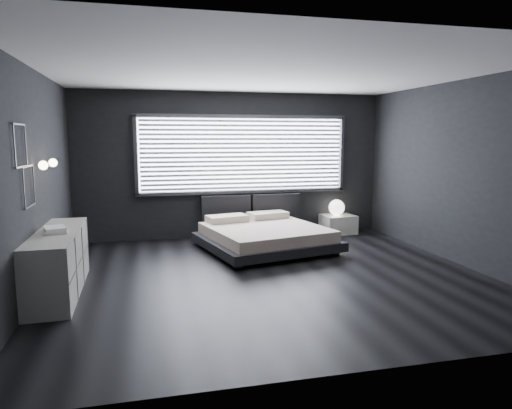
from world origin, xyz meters
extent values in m
plane|color=black|center=(0.00, 0.00, 0.00)|extent=(6.00, 6.00, 0.00)
plane|color=silver|center=(0.00, 0.00, 2.80)|extent=(6.00, 6.00, 0.00)
cube|color=black|center=(0.00, 2.75, 1.40)|extent=(6.00, 0.04, 2.80)
cube|color=black|center=(0.00, -2.75, 1.40)|extent=(6.00, 0.04, 2.80)
cube|color=black|center=(-3.00, 0.00, 1.40)|extent=(0.04, 5.50, 2.80)
cube|color=black|center=(3.00, 0.00, 1.40)|extent=(0.04, 5.50, 2.80)
cube|color=white|center=(0.20, 2.73, 1.61)|extent=(4.00, 0.02, 1.38)
cube|color=#47474C|center=(-1.84, 2.70, 1.61)|extent=(0.06, 0.08, 1.48)
cube|color=#47474C|center=(2.24, 2.70, 1.61)|extent=(0.06, 0.08, 1.48)
cube|color=#47474C|center=(0.20, 2.70, 2.34)|extent=(4.14, 0.08, 0.06)
cube|color=#47474C|center=(0.20, 2.70, 0.88)|extent=(4.14, 0.08, 0.06)
cube|color=silver|center=(0.20, 2.67, 1.61)|extent=(3.94, 0.03, 1.32)
cube|color=black|center=(-0.17, 2.64, 0.57)|extent=(0.96, 0.16, 0.52)
cube|color=black|center=(0.83, 2.64, 0.57)|extent=(0.96, 0.16, 0.52)
cylinder|color=silver|center=(-2.95, 0.05, 1.60)|extent=(0.10, 0.02, 0.02)
sphere|color=#FFE5B7|center=(-2.88, 0.05, 1.60)|extent=(0.11, 0.11, 0.11)
cylinder|color=silver|center=(-2.95, 0.65, 1.60)|extent=(0.10, 0.02, 0.02)
sphere|color=#FFE5B7|center=(-2.88, 0.65, 1.60)|extent=(0.11, 0.11, 0.11)
cube|color=#47474C|center=(-2.98, -0.55, 2.08)|extent=(0.01, 0.46, 0.02)
cube|color=#47474C|center=(-2.98, -0.55, 1.62)|extent=(0.01, 0.46, 0.02)
cube|color=#47474C|center=(-2.98, -0.32, 1.85)|extent=(0.01, 0.02, 0.46)
cube|color=#47474C|center=(-2.98, -0.78, 1.85)|extent=(0.01, 0.02, 0.46)
cube|color=#47474C|center=(-2.98, -0.30, 1.61)|extent=(0.01, 0.46, 0.02)
cube|color=#47474C|center=(-2.98, -0.30, 1.15)|extent=(0.01, 0.46, 0.02)
cube|color=#47474C|center=(-2.98, -0.07, 1.38)|extent=(0.01, 0.02, 0.46)
cube|color=#47474C|center=(-2.98, -0.53, 1.38)|extent=(0.01, 0.02, 0.46)
cube|color=black|center=(-0.36, 0.50, 0.04)|extent=(0.13, 0.13, 0.07)
cube|color=black|center=(1.37, 0.90, 0.04)|extent=(0.13, 0.13, 0.07)
cube|color=black|center=(-0.72, 2.05, 0.04)|extent=(0.13, 0.13, 0.07)
cube|color=black|center=(1.01, 2.45, 0.04)|extent=(0.13, 0.13, 0.07)
cube|color=black|center=(0.33, 1.48, 0.15)|extent=(2.44, 2.37, 0.15)
cube|color=beige|center=(0.33, 1.48, 0.32)|extent=(2.19, 2.19, 0.19)
cube|color=beige|center=(-0.25, 2.09, 0.47)|extent=(0.80, 0.55, 0.12)
cube|color=beige|center=(0.57, 2.28, 0.47)|extent=(0.80, 0.55, 0.12)
cube|color=silver|center=(2.12, 2.50, 0.19)|extent=(0.67, 0.57, 0.37)
sphere|color=white|center=(2.08, 2.50, 0.53)|extent=(0.32, 0.32, 0.32)
cube|color=silver|center=(-2.78, -0.04, 0.39)|extent=(0.58, 1.97, 0.79)
cube|color=#47474C|center=(-2.50, -0.04, 0.39)|extent=(0.04, 1.94, 0.77)
cube|color=white|center=(-2.77, -0.11, 0.81)|extent=(0.34, 0.40, 0.04)
cube|color=white|center=(-2.76, -0.13, 0.84)|extent=(0.31, 0.37, 0.03)
camera|label=1|loc=(-1.63, -6.01, 1.94)|focal=32.00mm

